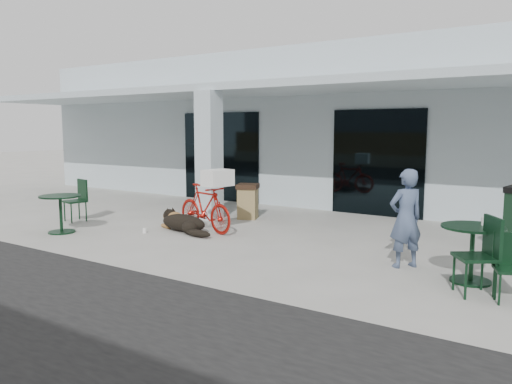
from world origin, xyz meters
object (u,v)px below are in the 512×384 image
Objects in this scene: cafe_table_near at (61,214)px; cafe_table_far at (472,254)px; bicycle at (205,208)px; trash_receptacle at (248,201)px; cafe_chair_near at (75,201)px; cafe_chair_far_b at (475,256)px; dog at (183,222)px; person at (406,218)px; cafe_chair_far_a at (512,269)px.

cafe_table_far reaches higher than cafe_table_near.
bicycle is 5.56m from cafe_table_far.
cafe_table_near is at bearing -123.42° from trash_receptacle.
cafe_chair_near is 9.01m from cafe_chair_far_b.
dog is at bearing -96.73° from trash_receptacle.
cafe_table_far is (5.86, -0.40, 0.19)m from dog.
dog is 0.83× the size of person.
trash_receptacle is at bearing -75.65° from person.
cafe_table_far is 1.01× the size of cafe_chair_far_a.
cafe_chair_near is at bearing 116.52° from bicycle.
dog is at bearing 35.18° from cafe_table_near.
cafe_chair_near reaches higher than cafe_chair_far_a.
cafe_table_near is 7.08m from person.
bicycle reaches higher than cafe_table_far.
person is 5.10m from trash_receptacle.
trash_receptacle is (2.38, 3.60, 0.03)m from cafe_table_near.
cafe_chair_far_b is at bearing 153.29° from cafe_chair_far_a.
trash_receptacle is (-5.75, 3.07, -0.10)m from cafe_chair_far_b.
cafe_chair_far_a is (9.44, -0.53, -0.06)m from cafe_chair_near.
cafe_chair_near is 4.16m from trash_receptacle.
bicycle is 1.70× the size of cafe_chair_near.
cafe_chair_far_a is at bearing 8.37° from cafe_chair_near.
person is (-1.63, 0.89, 0.35)m from cafe_chair_far_a.
cafe_chair_near is at bearing 130.90° from cafe_table_near.
cafe_chair_far_a is at bearing 3.19° from cafe_table_near.
cafe_chair_far_b is at bearing -89.58° from bicycle.
trash_receptacle is (-6.19, 3.12, -0.01)m from cafe_chair_far_a.
person is (4.47, -0.44, 0.28)m from bicycle.
bicycle is 4.50m from person.
bicycle reaches higher than trash_receptacle.
bicycle is at bearing -136.41° from cafe_chair_far_b.
dog is 1.24× the size of cafe_chair_far_b.
cafe_table_far is at bearing 160.02° from cafe_chair_far_b.
cafe_table_far is at bearing 11.42° from dog.
dog is 2.13m from trash_receptacle.
person is at bearing 11.13° from cafe_table_near.
cafe_table_near is 0.86× the size of cafe_chair_near.
cafe_chair_far_b reaches higher than cafe_chair_far_a.
person is at bearing -26.08° from trash_receptacle.
cafe_chair_near is 1.13× the size of cafe_table_far.
cafe_chair_far_a is 0.83× the size of cafe_chair_far_b.
dog is 4.85m from person.
cafe_chair_far_b is 1.24× the size of trash_receptacle.
cafe_chair_far_b is at bearing 95.32° from person.
person is at bearing -158.82° from cafe_chair_far_b.
trash_receptacle is at bearing 133.54° from cafe_chair_far_a.
bicycle is at bearing 36.17° from cafe_table_near.
bicycle is at bearing 148.00° from cafe_chair_far_a.
cafe_chair_far_b reaches higher than cafe_chair_near.
bicycle is 3.06m from cafe_table_near.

